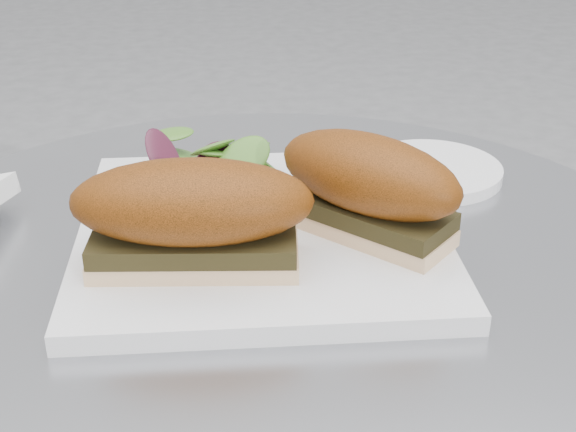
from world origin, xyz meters
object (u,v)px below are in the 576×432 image
(sandwich_right, at_px, (368,185))
(plate, at_px, (261,232))
(sandwich_left, at_px, (193,213))
(saucer, at_px, (432,171))

(sandwich_right, bearing_deg, plate, -153.65)
(plate, relative_size, sandwich_left, 1.59)
(sandwich_right, bearing_deg, sandwich_left, -121.63)
(plate, distance_m, sandwich_left, 0.09)
(plate, height_order, sandwich_left, sandwich_left)
(sandwich_left, relative_size, saucer, 1.37)
(sandwich_left, bearing_deg, plate, 53.94)
(sandwich_right, bearing_deg, saucer, 100.34)
(sandwich_right, relative_size, saucer, 1.21)
(plate, distance_m, sandwich_right, 0.10)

